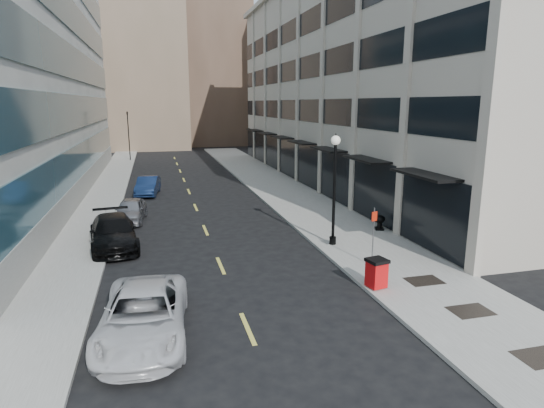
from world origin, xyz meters
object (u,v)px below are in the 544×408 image
urn_planter (380,221)px  car_blue_sedan (148,186)px  car_black_pickup (113,232)px  sign_post (374,229)px  traffic_signal (127,115)px  car_silver_sedan (131,210)px  trash_bin (377,272)px  lamppost (335,180)px  car_white_van (144,315)px

urn_planter → car_blue_sedan: bearing=131.4°
car_black_pickup → urn_planter: size_ratio=6.41×
car_black_pickup → sign_post: sign_post is taller
traffic_signal → car_black_pickup: bearing=-88.9°
car_black_pickup → car_silver_sedan: bearing=76.3°
trash_bin → sign_post: 2.72m
car_silver_sedan → trash_bin: bearing=-48.5°
trash_bin → car_black_pickup: bearing=129.5°
lamppost → sign_post: 3.71m
car_silver_sedan → urn_planter: 14.89m
traffic_signal → car_blue_sedan: bearing=-84.2°
traffic_signal → sign_post: (11.90, -42.02, -3.91)m
traffic_signal → sign_post: traffic_signal is taller
trash_bin → urn_planter: size_ratio=1.38×
car_black_pickup → trash_bin: (10.20, -8.32, -0.01)m
traffic_signal → sign_post: size_ratio=2.69×
lamppost → urn_planter: size_ratio=6.61×
trash_bin → urn_planter: 8.44m
car_silver_sedan → car_white_van: bearing=-80.2°
trash_bin → car_silver_sedan: bearing=114.2°
traffic_signal → car_white_van: size_ratio=1.26×
car_white_van → car_blue_sedan: car_white_van is taller
traffic_signal → urn_planter: bearing=-68.0°
urn_planter → car_white_van: bearing=-144.8°
lamppost → urn_planter: (3.54, 1.81, -2.76)m
car_silver_sedan → lamppost: (10.08, -7.84, 2.72)m
trash_bin → urn_planter: (4.02, 7.41, -0.11)m
trash_bin → car_white_van: bearing=178.4°
traffic_signal → lamppost: (11.38, -38.72, -2.29)m
traffic_signal → sign_post: 43.85m
sign_post → urn_planter: bearing=41.4°
car_white_van → car_black_pickup: size_ratio=1.02×
car_black_pickup → traffic_signal: bearing=84.2°
trash_bin → sign_post: sign_post is taller
car_silver_sedan → car_blue_sedan: bearing=89.4°
lamppost → trash_bin: bearing=-94.9°
car_blue_sedan → car_black_pickup: bearing=-89.0°
car_blue_sedan → sign_post: sign_post is taller
lamppost → car_black_pickup: bearing=165.7°
car_white_van → car_blue_sedan: 23.25m
car_white_van → car_blue_sedan: bearing=94.8°
car_white_van → sign_post: bearing=26.3°
car_black_pickup → car_blue_sedan: size_ratio=1.24×
car_black_pickup → trash_bin: bearing=-46.1°
car_white_van → trash_bin: 8.73m
car_black_pickup → sign_post: size_ratio=2.08×
car_white_van → trash_bin: (8.60, 1.48, 0.01)m
car_blue_sedan → trash_bin: car_blue_sedan is taller
car_white_van → lamppost: (9.08, 7.08, 2.65)m
car_blue_sedan → sign_post: size_ratio=1.68×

